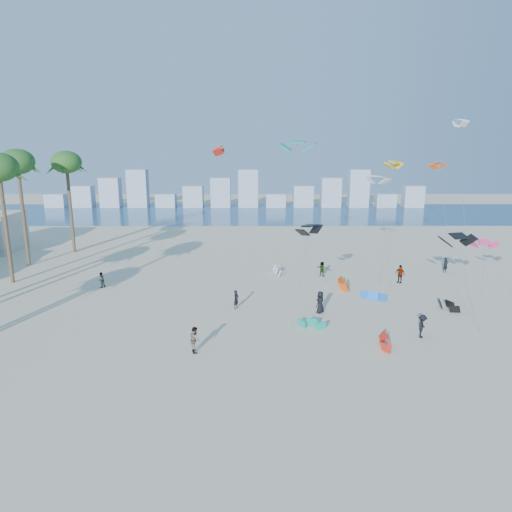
{
  "coord_description": "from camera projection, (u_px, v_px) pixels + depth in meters",
  "views": [
    {
      "loc": [
        2.91,
        -23.34,
        14.0
      ],
      "look_at": [
        3.0,
        16.0,
        4.5
      ],
      "focal_mm": 32.73,
      "sensor_mm": 36.0,
      "label": 1
    }
  ],
  "objects": [
    {
      "name": "kitesurfer_near",
      "position": [
        236.0,
        299.0,
        40.53
      ],
      "size": [
        0.65,
        0.72,
        1.64
      ],
      "primitive_type": "imported",
      "rotation": [
        0.0,
        0.0,
        1.02
      ],
      "color": "black",
      "rests_on": "ground"
    },
    {
      "name": "distant_skyline",
      "position": [
        237.0,
        193.0,
        104.95
      ],
      "size": [
        85.0,
        3.0,
        8.4
      ],
      "color": "#9EADBF",
      "rests_on": "ground"
    },
    {
      "name": "grounded_kites",
      "position": [
        350.0,
        297.0,
        42.36
      ],
      "size": [
        16.12,
        21.73,
        0.93
      ],
      "color": "#0C9A7D",
      "rests_on": "ground"
    },
    {
      "name": "kitesurfers_far",
      "position": [
        337.0,
        287.0,
        43.78
      ],
      "size": [
        37.38,
        18.95,
        1.9
      ],
      "color": "black",
      "rests_on": "ground"
    },
    {
      "name": "ocean",
      "position": [
        241.0,
        213.0,
        95.95
      ],
      "size": [
        220.0,
        220.0,
        0.0
      ],
      "primitive_type": "plane",
      "color": "navy",
      "rests_on": "ground"
    },
    {
      "name": "kitesurfer_mid",
      "position": [
        195.0,
        339.0,
        32.02
      ],
      "size": [
        0.91,
        1.04,
        1.82
      ],
      "primitive_type": "imported",
      "rotation": [
        0.0,
        0.0,
        1.86
      ],
      "color": "gray",
      "rests_on": "ground"
    },
    {
      "name": "ground",
      "position": [
        203.0,
        402.0,
        25.97
      ],
      "size": [
        220.0,
        220.0,
        0.0
      ],
      "primitive_type": "plane",
      "color": "beige",
      "rests_on": "ground"
    },
    {
      "name": "flying_kites",
      "position": [
        373.0,
        173.0,
        45.47
      ],
      "size": [
        30.6,
        23.27,
        17.15
      ],
      "color": "black",
      "rests_on": "ground"
    }
  ]
}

